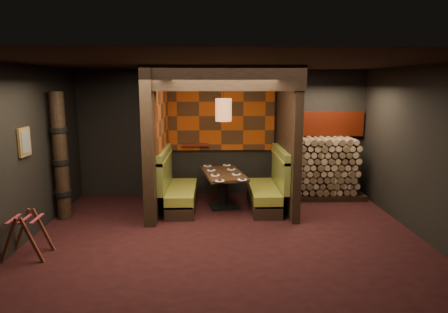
% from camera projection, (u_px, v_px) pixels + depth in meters
% --- Properties ---
extents(floor, '(6.50, 5.50, 0.02)m').
position_uv_depth(floor, '(226.00, 239.00, 6.63)').
color(floor, black).
rests_on(floor, ground).
extents(ceiling, '(6.50, 5.50, 0.02)m').
position_uv_depth(ceiling, '(226.00, 62.00, 6.12)').
color(ceiling, black).
rests_on(ceiling, ground).
extents(wall_back, '(6.50, 0.02, 2.85)m').
position_uv_depth(wall_back, '(222.00, 133.00, 9.09)').
color(wall_back, black).
rests_on(wall_back, ground).
extents(wall_front, '(6.50, 0.02, 2.85)m').
position_uv_depth(wall_front, '(236.00, 206.00, 3.66)').
color(wall_front, black).
rests_on(wall_front, ground).
extents(wall_left, '(0.02, 5.50, 2.85)m').
position_uv_depth(wall_left, '(20.00, 155.00, 6.29)').
color(wall_left, black).
rests_on(wall_left, ground).
extents(wall_right, '(0.02, 5.50, 2.85)m').
position_uv_depth(wall_right, '(427.00, 153.00, 6.46)').
color(wall_right, black).
rests_on(wall_right, ground).
extents(partition_left, '(0.20, 2.20, 2.85)m').
position_uv_depth(partition_left, '(156.00, 140.00, 7.96)').
color(partition_left, black).
rests_on(partition_left, floor).
extents(partition_right, '(0.15, 2.10, 2.85)m').
position_uv_depth(partition_right, '(288.00, 139.00, 8.08)').
color(partition_right, black).
rests_on(partition_right, floor).
extents(header_beam, '(2.85, 0.18, 0.44)m').
position_uv_depth(header_beam, '(223.00, 78.00, 6.85)').
color(header_beam, black).
rests_on(header_beam, partition_left).
extents(tapa_back_panel, '(2.40, 0.06, 1.55)m').
position_uv_depth(tapa_back_panel, '(221.00, 116.00, 8.97)').
color(tapa_back_panel, '#8C320B').
rests_on(tapa_back_panel, wall_back).
extents(tapa_side_panel, '(0.04, 1.85, 1.45)m').
position_uv_depth(tapa_side_panel, '(163.00, 118.00, 8.06)').
color(tapa_side_panel, '#8C320B').
rests_on(tapa_side_panel, partition_left).
extents(lacquer_shelf, '(0.60, 0.12, 0.07)m').
position_uv_depth(lacquer_shelf, '(196.00, 145.00, 9.01)').
color(lacquer_shelf, '#521811').
rests_on(lacquer_shelf, wall_back).
extents(booth_bench_left, '(0.68, 1.60, 1.14)m').
position_uv_depth(booth_bench_left, '(177.00, 190.00, 8.16)').
color(booth_bench_left, black).
rests_on(booth_bench_left, floor).
extents(booth_bench_right, '(0.68, 1.60, 1.14)m').
position_uv_depth(booth_bench_right, '(269.00, 189.00, 8.21)').
color(booth_bench_right, black).
rests_on(booth_bench_right, floor).
extents(dining_table, '(0.99, 1.50, 0.74)m').
position_uv_depth(dining_table, '(224.00, 183.00, 8.26)').
color(dining_table, black).
rests_on(dining_table, floor).
extents(place_settings, '(0.86, 1.66, 0.03)m').
position_uv_depth(place_settings, '(224.00, 172.00, 8.21)').
color(place_settings, white).
rests_on(place_settings, dining_table).
extents(pendant_lamp, '(0.32, 0.32, 1.05)m').
position_uv_depth(pendant_lamp, '(224.00, 110.00, 7.93)').
color(pendant_lamp, '#A46033').
rests_on(pendant_lamp, ceiling).
extents(framed_picture, '(0.05, 0.36, 0.46)m').
position_uv_depth(framed_picture, '(25.00, 142.00, 6.35)').
color(framed_picture, brown).
rests_on(framed_picture, wall_left).
extents(luggage_rack, '(0.67, 0.48, 0.72)m').
position_uv_depth(luggage_rack, '(26.00, 233.00, 5.88)').
color(luggage_rack, '#492116').
rests_on(luggage_rack, floor).
extents(totem_column, '(0.31, 0.31, 2.40)m').
position_uv_depth(totem_column, '(61.00, 157.00, 7.42)').
color(totem_column, black).
rests_on(totem_column, floor).
extents(firewood_stack, '(1.73, 0.70, 1.36)m').
position_uv_depth(firewood_stack, '(325.00, 168.00, 8.88)').
color(firewood_stack, black).
rests_on(firewood_stack, floor).
extents(mosaic_header, '(1.83, 0.10, 0.56)m').
position_uv_depth(mosaic_header, '(323.00, 124.00, 9.03)').
color(mosaic_header, '#671908').
rests_on(mosaic_header, wall_back).
extents(bay_front_post, '(0.08, 0.08, 2.85)m').
position_uv_depth(bay_front_post, '(290.00, 138.00, 8.34)').
color(bay_front_post, black).
rests_on(bay_front_post, floor).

